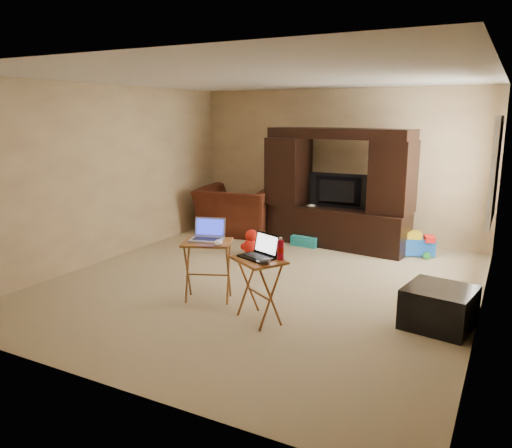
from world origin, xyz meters
The scene contains 22 objects.
floor centered at (0.00, 0.00, 0.00)m, with size 5.50×5.50×0.00m, color #C4B487.
ceiling centered at (0.00, 0.00, 2.50)m, with size 5.50×5.50×0.00m, color silver.
wall_back centered at (0.00, 2.75, 1.25)m, with size 5.00×5.00×0.00m, color tan.
wall_front centered at (0.00, -2.75, 1.25)m, with size 5.00×5.00×0.00m, color tan.
wall_left centered at (-2.50, 0.00, 1.25)m, with size 5.50×5.50×0.00m, color tan.
wall_right centered at (2.50, 0.00, 1.25)m, with size 5.50×5.50×0.00m, color tan.
window_pane centered at (2.48, 1.55, 1.40)m, with size 1.20×1.20×0.00m, color white.
window_frame centered at (2.46, 1.55, 1.40)m, with size 0.06×1.14×1.34m, color white.
entertainment_center centered at (0.23, 2.15, 0.94)m, with size 2.29×0.57×1.87m, color black.
television centered at (0.23, 2.10, 0.90)m, with size 0.95×0.12×0.55m, color black.
recliner centered at (-1.61, 2.14, 0.41)m, with size 1.27×1.11×0.83m, color #44170E.
child_rocker centered at (-0.20, 2.01, 0.29)m, with size 0.43×0.49×0.58m, color teal, non-canonical shape.
plush_toy centered at (-0.73, 1.05, 0.20)m, with size 0.36×0.30×0.40m, color red, non-canonical shape.
push_toy centered at (1.50, 2.18, 0.19)m, with size 0.49×0.35×0.37m, color blue, non-canonical shape.
ottoman centered at (2.15, -0.37, 0.20)m, with size 0.63×0.63×0.41m, color black.
tray_table_left centered at (-0.29, -0.82, 0.35)m, with size 0.53×0.43×0.69m, color #935523.
tray_table_right centered at (0.49, -1.07, 0.33)m, with size 0.51×0.41×0.66m, color #9E6326.
laptop_left centered at (-0.32, -0.79, 0.81)m, with size 0.36×0.30×0.24m, color #ACACB1.
laptop_right centered at (0.45, -1.05, 0.78)m, with size 0.35×0.28×0.24m, color black.
mouse_left centered at (-0.10, -0.89, 0.72)m, with size 0.09×0.14×0.06m, color white.
mouse_right centered at (0.62, -1.19, 0.69)m, with size 0.09×0.13×0.05m, color #403F44.
water_bottle centered at (0.69, -0.99, 0.76)m, with size 0.07×0.07×0.20m, color red.
Camera 1 is at (2.70, -5.36, 2.09)m, focal length 35.00 mm.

